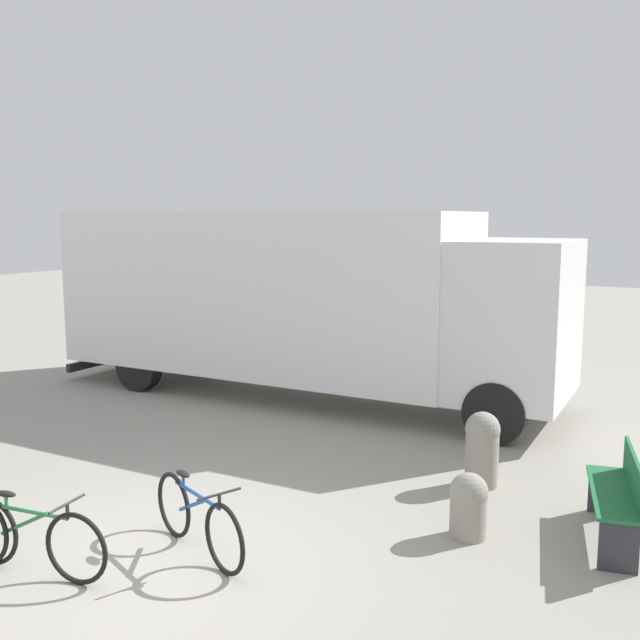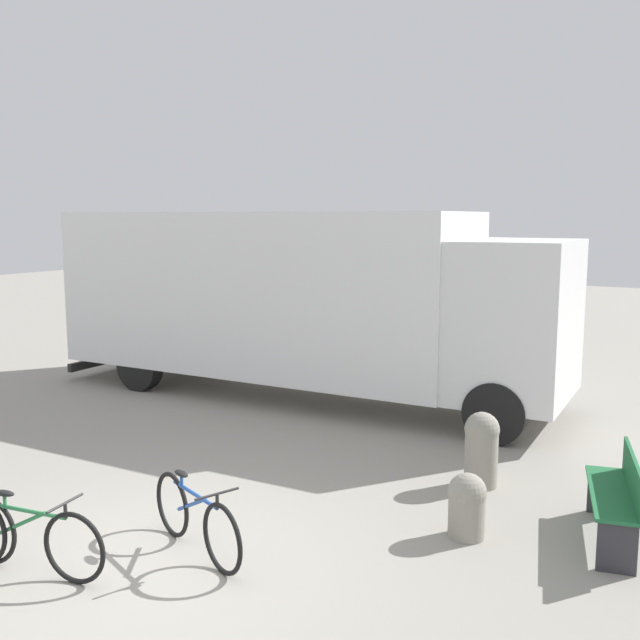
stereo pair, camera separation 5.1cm
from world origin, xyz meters
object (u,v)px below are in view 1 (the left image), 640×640
(park_bench, at_px, (620,494))
(bicycle_middle, at_px, (31,537))
(bollard_near_bench, at_px, (468,504))
(delivery_truck, at_px, (296,296))
(bollard_far_bench, at_px, (482,446))
(bicycle_far, at_px, (197,518))

(park_bench, xyz_separation_m, bicycle_middle, (-4.45, -3.25, -0.13))
(bicycle_middle, xyz_separation_m, bollard_near_bench, (3.14, 2.62, -0.01))
(park_bench, height_order, bicycle_middle, park_bench)
(bollard_near_bench, bearing_deg, park_bench, 25.69)
(delivery_truck, height_order, bollard_near_bench, delivery_truck)
(bicycle_middle, xyz_separation_m, bollard_far_bench, (2.86, 4.03, 0.13))
(bicycle_middle, relative_size, bollard_near_bench, 2.46)
(delivery_truck, bearing_deg, bicycle_far, -68.67)
(delivery_truck, xyz_separation_m, park_bench, (5.74, -3.42, -1.31))
(park_bench, relative_size, bollard_near_bench, 2.29)
(delivery_truck, xyz_separation_m, bicycle_far, (2.32, -5.65, -1.43))
(delivery_truck, bearing_deg, bollard_far_bench, -33.59)
(bicycle_middle, bearing_deg, park_bench, 28.07)
(park_bench, distance_m, bicycle_middle, 5.51)
(bicycle_far, xyz_separation_m, bollard_near_bench, (2.11, 1.60, -0.01))
(bicycle_far, bearing_deg, bollard_far_bench, 80.99)
(bicycle_middle, relative_size, bicycle_far, 1.06)
(bicycle_middle, relative_size, bollard_far_bench, 1.81)
(bicycle_middle, distance_m, bollard_far_bench, 4.94)
(park_bench, bearing_deg, bollard_far_bench, 51.62)
(park_bench, distance_m, bollard_near_bench, 1.46)
(park_bench, relative_size, bicycle_middle, 0.93)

